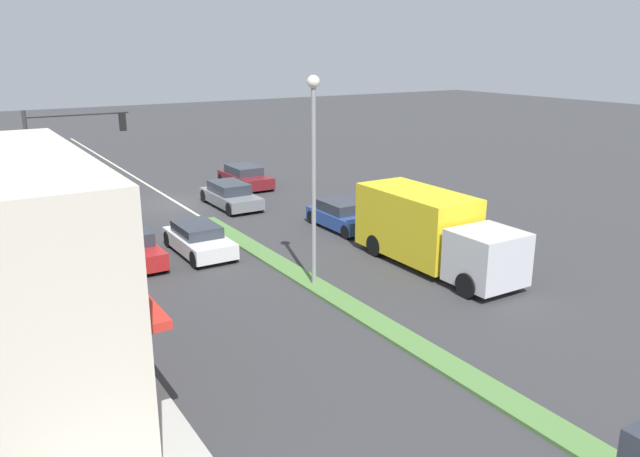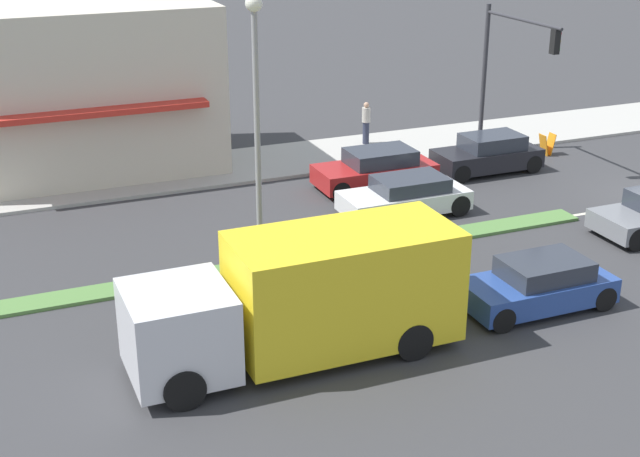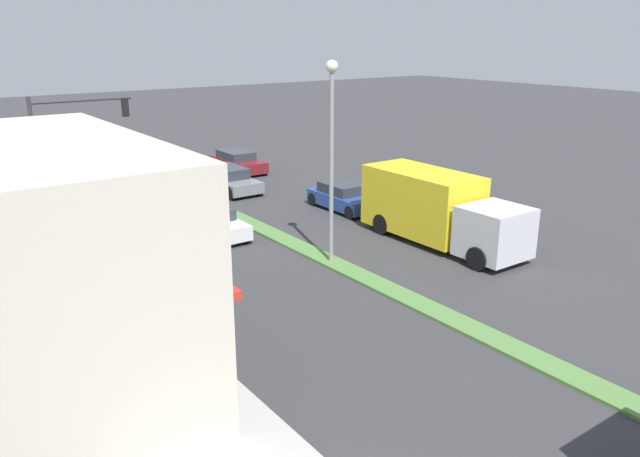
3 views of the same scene
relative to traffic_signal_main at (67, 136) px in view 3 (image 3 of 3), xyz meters
name	(u,v)px [view 3 (image 3 of 3)]	position (x,y,z in m)	size (l,w,h in m)	color
ground_plane	(393,293)	(-6.12, 15.33, -3.90)	(160.00, 160.00, 0.00)	#38383A
sidewalk_right	(138,381)	(2.88, 15.83, -3.84)	(4.00, 73.00, 0.12)	#B2AFA8
lane_marking_center	(176,189)	(-6.12, -2.67, -3.90)	(0.16, 60.00, 0.01)	beige
building_corner_store	(21,273)	(4.96, 14.79, -0.81)	(6.69, 9.31, 5.95)	beige
traffic_signal_main	(67,136)	(0.00, 0.00, 0.00)	(4.59, 0.34, 5.60)	#333338
street_lamp	(332,138)	(-6.12, 11.84, 0.88)	(0.44, 0.44, 7.37)	gray
pedestrian	(8,232)	(3.58, 4.01, -2.88)	(0.34, 0.34, 1.70)	#282D42
warning_aframe_sign	(69,200)	(-0.20, -2.03, -3.47)	(0.45, 0.53, 0.84)	orange
delivery_truck	(437,208)	(-11.12, 12.43, -2.43)	(2.44, 7.50, 2.87)	silver
hatchback_red	(144,231)	(-1.12, 5.84, -3.25)	(1.85, 4.17, 1.36)	#AD1E1E
suv_grey	(229,180)	(-8.32, -0.52, -3.26)	(1.90, 4.44, 1.31)	slate
sedan_maroon	(238,162)	(-11.12, -4.65, -3.27)	(1.91, 4.34, 1.30)	maroon
coupe_blue	(343,197)	(-11.12, 6.16, -3.28)	(1.78, 3.85, 1.30)	#284793
van_white	(210,222)	(-3.92, 6.15, -3.28)	(1.81, 4.10, 1.25)	silver
sedan_dark	(108,206)	(-1.12, 1.26, -3.23)	(1.75, 3.91, 1.40)	black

